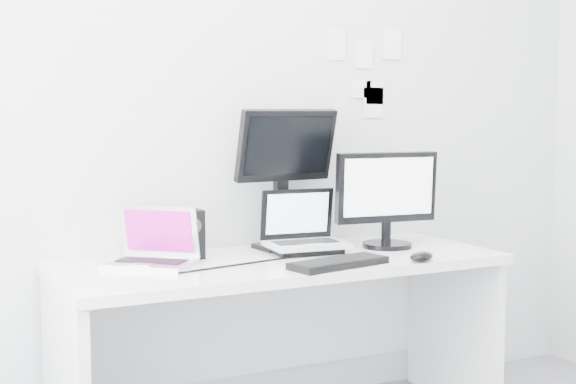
# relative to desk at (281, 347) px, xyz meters

# --- Properties ---
(back_wall) EXTENTS (3.60, 0.00, 3.60)m
(back_wall) POSITION_rel_desk_xyz_m (0.00, 0.35, 0.99)
(back_wall) COLOR silver
(back_wall) RESTS_ON ground
(desk) EXTENTS (1.80, 0.70, 0.73)m
(desk) POSITION_rel_desk_xyz_m (0.00, 0.00, 0.00)
(desk) COLOR white
(desk) RESTS_ON ground
(macbook) EXTENTS (0.40, 0.39, 0.24)m
(macbook) POSITION_rel_desk_xyz_m (-0.52, 0.07, 0.48)
(macbook) COLOR silver
(macbook) RESTS_ON desk
(speaker) EXTENTS (0.11, 0.11, 0.20)m
(speaker) POSITION_rel_desk_xyz_m (-0.33, 0.17, 0.46)
(speaker) COLOR black
(speaker) RESTS_ON desk
(dell_laptop) EXTENTS (0.35, 0.28, 0.27)m
(dell_laptop) POSITION_rel_desk_xyz_m (0.15, 0.07, 0.50)
(dell_laptop) COLOR silver
(dell_laptop) RESTS_ON desk
(rear_monitor) EXTENTS (0.46, 0.20, 0.62)m
(rear_monitor) POSITION_rel_desk_xyz_m (0.12, 0.22, 0.67)
(rear_monitor) COLOR black
(rear_monitor) RESTS_ON desk
(samsung_monitor) EXTENTS (0.49, 0.26, 0.43)m
(samsung_monitor) POSITION_rel_desk_xyz_m (0.53, 0.04, 0.58)
(samsung_monitor) COLOR black
(samsung_monitor) RESTS_ON desk
(keyboard) EXTENTS (0.42, 0.22, 0.03)m
(keyboard) POSITION_rel_desk_xyz_m (0.12, -0.25, 0.38)
(keyboard) COLOR black
(keyboard) RESTS_ON desk
(mouse) EXTENTS (0.14, 0.11, 0.04)m
(mouse) POSITION_rel_desk_xyz_m (0.46, -0.31, 0.38)
(mouse) COLOR black
(mouse) RESTS_ON desk
(wall_note_0) EXTENTS (0.10, 0.00, 0.14)m
(wall_note_0) POSITION_rel_desk_xyz_m (0.45, 0.34, 1.26)
(wall_note_0) COLOR white
(wall_note_0) RESTS_ON back_wall
(wall_note_1) EXTENTS (0.09, 0.00, 0.13)m
(wall_note_1) POSITION_rel_desk_xyz_m (0.60, 0.34, 1.22)
(wall_note_1) COLOR white
(wall_note_1) RESTS_ON back_wall
(wall_note_2) EXTENTS (0.10, 0.00, 0.14)m
(wall_note_2) POSITION_rel_desk_xyz_m (0.75, 0.34, 1.26)
(wall_note_2) COLOR white
(wall_note_2) RESTS_ON back_wall
(wall_note_3) EXTENTS (0.11, 0.00, 0.08)m
(wall_note_3) POSITION_rel_desk_xyz_m (0.58, 0.34, 1.05)
(wall_note_3) COLOR white
(wall_note_3) RESTS_ON back_wall
(wall_note_4) EXTENTS (0.11, 0.00, 0.14)m
(wall_note_4) POSITION_rel_desk_xyz_m (0.65, 0.34, 0.99)
(wall_note_4) COLOR white
(wall_note_4) RESTS_ON back_wall
(wall_note_5) EXTENTS (0.10, 0.00, 0.11)m
(wall_note_5) POSITION_rel_desk_xyz_m (0.66, 0.34, 1.04)
(wall_note_5) COLOR white
(wall_note_5) RESTS_ON back_wall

